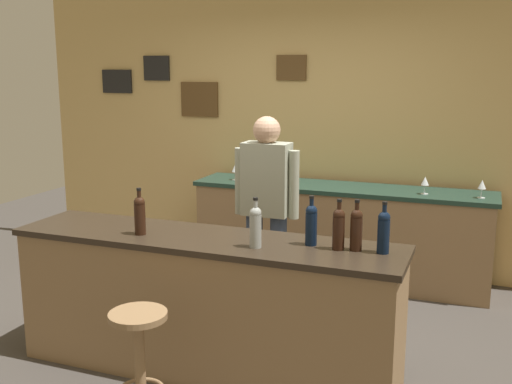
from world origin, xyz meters
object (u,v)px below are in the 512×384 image
(wine_bottle_f, at_px, (384,230))
(coffee_mug, at_px, (266,176))
(wine_bottle_a, at_px, (140,214))
(wine_bottle_e, at_px, (356,228))
(wine_bottle_b, at_px, (255,225))
(wine_bottle_d, at_px, (339,227))
(wine_glass_c, at_px, (482,185))
(bar_stool, at_px, (139,350))
(wine_bottle_c, at_px, (311,223))
(wine_glass_b, at_px, (425,182))
(bartender, at_px, (266,205))
(wine_glass_a, at_px, (235,169))

(wine_bottle_f, bearing_deg, coffee_mug, 126.24)
(wine_bottle_a, bearing_deg, wine_bottle_e, 6.57)
(wine_bottle_b, height_order, wine_bottle_f, same)
(wine_bottle_d, distance_m, wine_glass_c, 2.08)
(wine_bottle_d, bearing_deg, bar_stool, -140.46)
(bar_stool, xyz_separation_m, wine_bottle_c, (0.74, 0.79, 0.60))
(wine_bottle_b, relative_size, wine_glass_b, 1.97)
(bar_stool, bearing_deg, wine_bottle_a, 119.75)
(wine_bottle_d, bearing_deg, wine_glass_c, 68.45)
(wine_bottle_a, height_order, coffee_mug, wine_bottle_a)
(wine_bottle_b, xyz_separation_m, wine_bottle_e, (0.57, 0.16, 0.00))
(wine_bottle_d, height_order, coffee_mug, wine_bottle_d)
(wine_bottle_a, relative_size, wine_bottle_d, 1.00)
(wine_glass_b, bearing_deg, bar_stool, -114.38)
(wine_bottle_b, bearing_deg, wine_bottle_c, 29.81)
(wine_bottle_b, height_order, wine_bottle_e, same)
(wine_bottle_c, relative_size, wine_bottle_e, 1.00)
(bartender, relative_size, wine_glass_c, 10.45)
(wine_bottle_b, distance_m, wine_bottle_f, 0.75)
(wine_bottle_f, height_order, wine_glass_c, wine_bottle_f)
(bar_stool, distance_m, coffee_mug, 2.82)
(wine_bottle_c, bearing_deg, wine_bottle_b, -150.19)
(bar_stool, bearing_deg, wine_glass_b, 65.62)
(wine_bottle_f, relative_size, wine_glass_b, 1.97)
(wine_bottle_b, bearing_deg, wine_glass_b, 69.46)
(wine_bottle_a, bearing_deg, wine_glass_a, 96.11)
(wine_bottle_a, relative_size, wine_bottle_e, 1.00)
(wine_bottle_d, bearing_deg, wine_bottle_e, 12.73)
(bartender, xyz_separation_m, bar_stool, (-0.14, -1.64, -0.48))
(wine_bottle_b, relative_size, wine_bottle_e, 1.00)
(coffee_mug, bearing_deg, bar_stool, -84.25)
(wine_bottle_f, height_order, coffee_mug, wine_bottle_f)
(wine_bottle_a, distance_m, wine_bottle_d, 1.28)
(wine_glass_a, bearing_deg, wine_glass_c, -0.62)
(wine_bottle_a, xyz_separation_m, wine_bottle_d, (1.27, 0.14, 0.00))
(bar_stool, distance_m, wine_bottle_f, 1.53)
(wine_bottle_f, relative_size, wine_glass_a, 1.97)
(bartender, bearing_deg, wine_glass_c, 34.10)
(wine_bottle_d, height_order, wine_glass_a, wine_bottle_d)
(wine_bottle_b, bearing_deg, coffee_mug, 108.60)
(wine_bottle_e, bearing_deg, coffee_mug, 123.12)
(wine_glass_a, distance_m, wine_glass_b, 1.79)
(wine_bottle_d, bearing_deg, coffee_mug, 120.76)
(wine_glass_b, distance_m, coffee_mug, 1.50)
(wine_glass_a, relative_size, wine_glass_c, 1.00)
(bar_stool, xyz_separation_m, wine_bottle_b, (0.44, 0.62, 0.60))
(bartender, xyz_separation_m, wine_bottle_a, (-0.49, -1.02, 0.12))
(wine_bottle_f, bearing_deg, wine_bottle_d, -174.58)
(bar_stool, xyz_separation_m, coffee_mug, (-0.28, 2.76, 0.49))
(wine_bottle_e, distance_m, wine_glass_b, 1.92)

